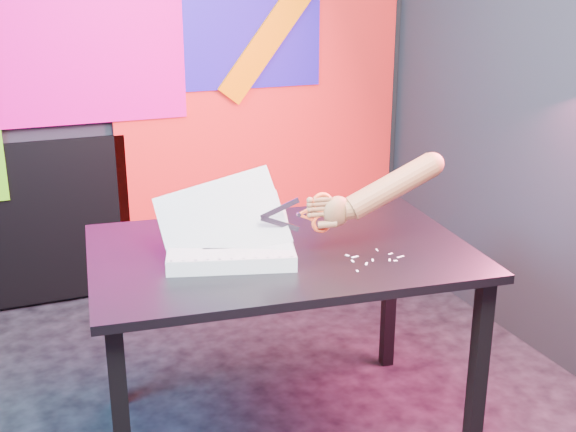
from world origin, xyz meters
name	(u,v)px	position (x,y,z in m)	size (l,w,h in m)	color
room	(226,74)	(0.00, 0.00, 1.35)	(3.01, 3.01, 2.71)	black
backdrop	(154,117)	(0.06, 1.46, 0.96)	(2.88, 0.05, 2.08)	red
work_table	(281,270)	(0.17, -0.02, 0.67)	(1.38, 1.00, 0.75)	black
printout_stack	(230,249)	(-0.01, -0.04, 0.78)	(0.48, 0.41, 0.31)	white
scissors	(317,213)	(0.27, -0.12, 0.90)	(0.25, 0.04, 0.14)	#A4A5B7
hand_forearm	(383,190)	(0.49, -0.15, 0.96)	(0.47, 0.13, 0.23)	#92592F
paper_clippings	(372,259)	(0.42, -0.23, 0.75)	(0.21, 0.16, 0.00)	white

